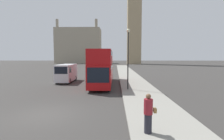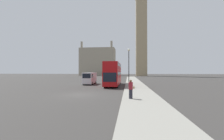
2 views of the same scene
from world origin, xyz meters
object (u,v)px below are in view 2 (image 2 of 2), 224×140
object	(u,v)px
clock_tower	(141,20)
red_double_decker_bus	(113,73)
pedestrian	(131,89)
white_van	(90,78)
street_lamp	(129,62)

from	to	relation	value
clock_tower	red_double_decker_bus	distance (m)	72.15
clock_tower	pedestrian	xyz separation A→B (m)	(-7.62, -78.23, -33.42)
pedestrian	red_double_decker_bus	bearing A→B (deg)	102.16
white_van	pedestrian	bearing A→B (deg)	-63.33
red_double_decker_bus	street_lamp	xyz separation A→B (m)	(2.97, -3.81, 1.79)
street_lamp	red_double_decker_bus	bearing A→B (deg)	127.99
white_van	street_lamp	world-z (taller)	street_lamp
red_double_decker_bus	pedestrian	size ratio (longest dim) A/B	6.28
clock_tower	red_double_decker_bus	bearing A→B (deg)	-99.56
red_double_decker_bus	street_lamp	bearing A→B (deg)	-52.01
red_double_decker_bus	pedestrian	bearing A→B (deg)	-77.84
clock_tower	pedestrian	bearing A→B (deg)	-95.57
clock_tower	street_lamp	size ratio (longest dim) A/B	10.65
white_van	street_lamp	distance (m)	10.58
street_lamp	clock_tower	bearing A→B (deg)	83.44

